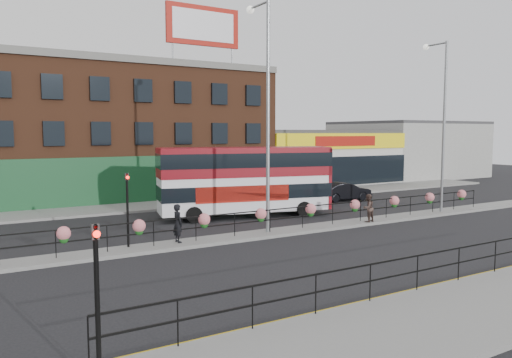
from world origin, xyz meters
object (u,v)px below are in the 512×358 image
pedestrian_a (178,223)px  pedestrian_b (368,208)px  lamp_column_west (265,96)px  lamp_column_east (441,111)px  car (344,191)px  double_decker_bus (246,174)px

pedestrian_a → pedestrian_b: size_ratio=1.12×
lamp_column_west → lamp_column_east: bearing=-1.1°
pedestrian_b → lamp_column_west: bearing=-17.0°
car → lamp_column_east: bearing=-166.7°
car → lamp_column_west: size_ratio=0.38×
pedestrian_b → car: bearing=-132.5°
car → pedestrian_a: pedestrian_a is taller
car → pedestrian_b: (-5.38, -8.13, 0.24)m
car → pedestrian_b: bearing=150.9°
double_decker_bus → pedestrian_a: size_ratio=6.13×
pedestrian_a → lamp_column_west: size_ratio=0.15×
double_decker_bus → pedestrian_b: size_ratio=6.86×
double_decker_bus → lamp_column_east: (10.99, -5.11, 3.80)m
double_decker_bus → pedestrian_b: double_decker_bus is taller
double_decker_bus → lamp_column_east: bearing=-24.9°
pedestrian_a → pedestrian_b: pedestrian_a is taller
double_decker_bus → lamp_column_east: lamp_column_east is taller
pedestrian_b → lamp_column_east: size_ratio=0.15×
lamp_column_west → lamp_column_east: 12.73m
pedestrian_a → pedestrian_b: bearing=-94.9°
pedestrian_a → lamp_column_east: lamp_column_east is taller
pedestrian_a → lamp_column_east: 18.28m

